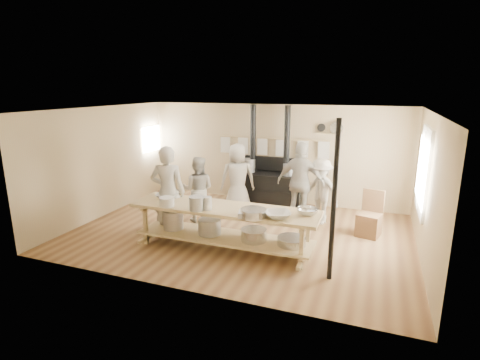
% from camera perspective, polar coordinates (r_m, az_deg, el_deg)
% --- Properties ---
extents(ground, '(7.00, 7.00, 0.00)m').
position_cam_1_polar(ground, '(8.11, 0.06, -7.99)').
color(ground, brown).
rests_on(ground, ground).
extents(room_shell, '(7.00, 7.00, 7.00)m').
position_cam_1_polar(room_shell, '(7.65, 0.06, 3.35)').
color(room_shell, tan).
rests_on(room_shell, ground).
extents(window_right, '(0.09, 1.50, 1.65)m').
position_cam_1_polar(window_right, '(7.85, 26.24, 1.24)').
color(window_right, beige).
rests_on(window_right, ground).
extents(left_opening, '(0.00, 0.90, 0.90)m').
position_cam_1_polar(left_opening, '(10.99, -13.36, 6.13)').
color(left_opening, white).
rests_on(left_opening, ground).
extents(stove, '(1.90, 0.75, 2.60)m').
position_cam_1_polar(stove, '(9.86, 4.32, -0.81)').
color(stove, black).
rests_on(stove, ground).
extents(towel_rail, '(3.00, 0.04, 0.47)m').
position_cam_1_polar(towel_rail, '(9.92, 4.92, 5.42)').
color(towel_rail, tan).
rests_on(towel_rail, ground).
extents(back_wall_shelf, '(0.63, 0.14, 0.32)m').
position_cam_1_polar(back_wall_shelf, '(9.61, 13.54, 7.45)').
color(back_wall_shelf, tan).
rests_on(back_wall_shelf, ground).
extents(prep_table, '(3.60, 0.90, 0.85)m').
position_cam_1_polar(prep_table, '(7.15, -2.54, -6.64)').
color(prep_table, tan).
rests_on(prep_table, ground).
extents(support_post, '(0.08, 0.08, 2.60)m').
position_cam_1_polar(support_post, '(5.99, 14.11, -3.34)').
color(support_post, black).
rests_on(support_post, ground).
extents(cook_far_left, '(0.81, 0.65, 1.91)m').
position_cam_1_polar(cook_far_left, '(7.73, -10.90, -1.87)').
color(cook_far_left, '#A39C90').
rests_on(cook_far_left, ground).
extents(cook_left, '(0.85, 0.73, 1.52)m').
position_cam_1_polar(cook_left, '(8.61, -6.42, -1.42)').
color(cook_left, '#A39C90').
rests_on(cook_left, ground).
extents(cook_center, '(1.00, 0.86, 1.73)m').
position_cam_1_polar(cook_center, '(9.09, -0.36, 0.19)').
color(cook_center, '#A39C90').
rests_on(cook_center, ground).
extents(cook_right, '(1.11, 0.51, 1.86)m').
position_cam_1_polar(cook_right, '(8.56, 9.24, -0.43)').
color(cook_right, '#A39C90').
rests_on(cook_right, ground).
extents(cook_by_window, '(1.11, 0.93, 1.50)m').
position_cam_1_polar(cook_by_window, '(8.64, 12.14, -1.69)').
color(cook_by_window, '#A39C90').
rests_on(cook_by_window, ground).
extents(chair, '(0.54, 0.54, 0.96)m').
position_cam_1_polar(chair, '(8.31, 19.06, -6.16)').
color(chair, '#4F351F').
rests_on(chair, ground).
extents(bowl_white_a, '(0.51, 0.51, 0.11)m').
position_cam_1_polar(bowl_white_a, '(7.68, -11.01, -2.40)').
color(bowl_white_a, silver).
rests_on(bowl_white_a, prep_table).
extents(bowl_steel_a, '(0.40, 0.40, 0.10)m').
position_cam_1_polar(bowl_steel_a, '(7.85, -10.00, -2.04)').
color(bowl_steel_a, silver).
rests_on(bowl_steel_a, prep_table).
extents(bowl_white_b, '(0.59, 0.59, 0.11)m').
position_cam_1_polar(bowl_white_b, '(6.49, 5.78, -5.27)').
color(bowl_white_b, silver).
rests_on(bowl_white_b, prep_table).
extents(bowl_steel_b, '(0.49, 0.49, 0.12)m').
position_cam_1_polar(bowl_steel_b, '(6.70, 10.23, -4.76)').
color(bowl_steel_b, silver).
rests_on(bowl_steel_b, prep_table).
extents(roasting_pan, '(0.46, 0.36, 0.09)m').
position_cam_1_polar(roasting_pan, '(6.51, 1.61, -5.23)').
color(roasting_pan, '#B2B2B7').
rests_on(roasting_pan, prep_table).
extents(mixing_bowl_large, '(0.54, 0.54, 0.14)m').
position_cam_1_polar(mixing_bowl_large, '(6.49, 2.05, -5.06)').
color(mixing_bowl_large, silver).
rests_on(mixing_bowl_large, prep_table).
extents(bucket_galv, '(0.37, 0.37, 0.26)m').
position_cam_1_polar(bucket_galv, '(6.87, -6.63, -3.54)').
color(bucket_galv, gray).
rests_on(bucket_galv, prep_table).
extents(deep_bowl_enamel, '(0.37, 0.37, 0.18)m').
position_cam_1_polar(deep_bowl_enamel, '(7.18, -11.09, -3.28)').
color(deep_bowl_enamel, silver).
rests_on(deep_bowl_enamel, prep_table).
extents(pitcher, '(0.19, 0.19, 0.25)m').
position_cam_1_polar(pitcher, '(6.86, -4.95, -3.58)').
color(pitcher, silver).
rests_on(pitcher, prep_table).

